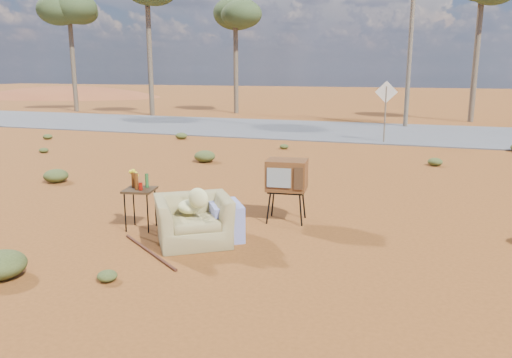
% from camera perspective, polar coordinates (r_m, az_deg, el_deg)
% --- Properties ---
extents(ground, '(140.00, 140.00, 0.00)m').
position_cam_1_polar(ground, '(7.35, -5.65, -8.17)').
color(ground, brown).
rests_on(ground, ground).
extents(highway, '(140.00, 7.00, 0.04)m').
position_cam_1_polar(highway, '(21.59, 11.05, 5.39)').
color(highway, '#565659').
rests_on(highway, ground).
extents(dirt_mound, '(26.00, 18.00, 2.00)m').
position_cam_1_polar(dirt_mound, '(52.04, -20.67, 8.79)').
color(dirt_mound, brown).
rests_on(dirt_mound, ground).
extents(armchair, '(1.41, 1.40, 0.96)m').
position_cam_1_polar(armchair, '(7.59, -6.47, -3.95)').
color(armchair, olive).
rests_on(armchair, ground).
extents(tv_unit, '(0.73, 0.61, 1.08)m').
position_cam_1_polar(tv_unit, '(8.51, 3.53, 0.36)').
color(tv_unit, black).
rests_on(tv_unit, ground).
extents(side_table, '(0.55, 0.55, 0.96)m').
position_cam_1_polar(side_table, '(8.35, -13.31, -0.89)').
color(side_table, '#362613').
rests_on(side_table, ground).
extents(rusty_bar, '(1.40, 1.02, 0.05)m').
position_cam_1_polar(rusty_bar, '(7.39, -12.08, -8.09)').
color(rusty_bar, '#4B2414').
rests_on(rusty_bar, ground).
extents(road_sign, '(0.78, 0.06, 2.19)m').
position_cam_1_polar(road_sign, '(18.33, 14.62, 8.66)').
color(road_sign, brown).
rests_on(road_sign, ground).
extents(eucalyptus_far_left, '(3.20, 3.20, 7.10)m').
position_cam_1_polar(eucalyptus_far_left, '(33.71, -20.57, 17.39)').
color(eucalyptus_far_left, brown).
rests_on(eucalyptus_far_left, ground).
extents(eucalyptus_near_left, '(3.20, 3.20, 6.60)m').
position_cam_1_polar(eucalyptus_near_left, '(30.41, -2.36, 17.82)').
color(eucalyptus_near_left, brown).
rests_on(eucalyptus_near_left, ground).
extents(utility_pole_center, '(1.40, 0.20, 8.00)m').
position_cam_1_polar(utility_pole_center, '(23.82, 17.30, 15.66)').
color(utility_pole_center, brown).
rests_on(utility_pole_center, ground).
extents(scrub_patch, '(17.49, 8.07, 0.33)m').
position_cam_1_polar(scrub_patch, '(11.54, -0.37, 0.23)').
color(scrub_patch, '#475224').
rests_on(scrub_patch, ground).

